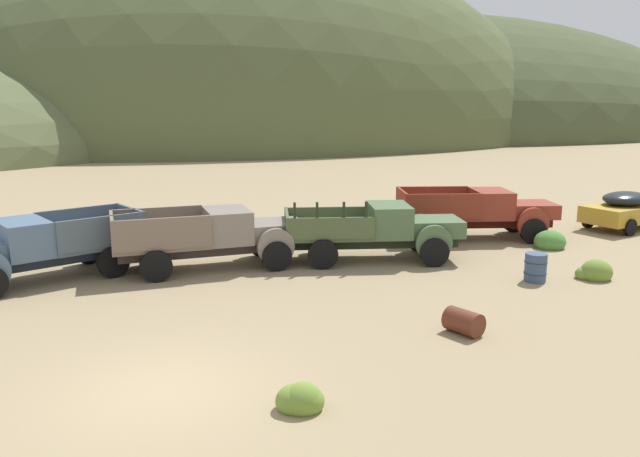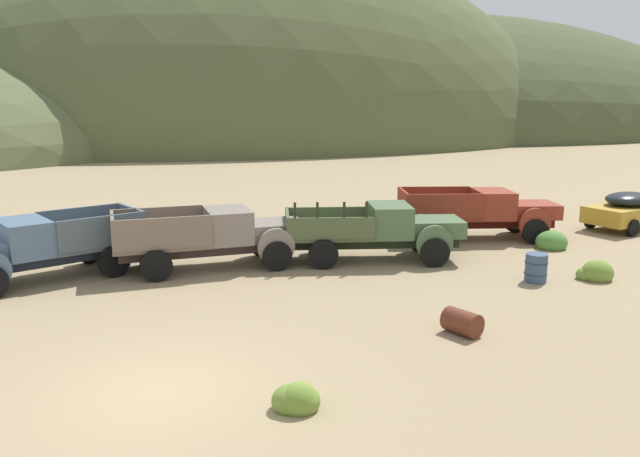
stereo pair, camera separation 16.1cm
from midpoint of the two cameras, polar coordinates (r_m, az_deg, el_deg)
name	(u,v)px [view 2 (the right image)]	position (r m, az deg, el deg)	size (l,w,h in m)	color
ground_plane	(157,391)	(12.49, -14.28, -14.15)	(300.00, 300.00, 0.00)	#998460
hill_center	(258,140)	(82.62, -5.61, 8.04)	(83.32, 53.94, 48.09)	#4C5633
hill_far_right	(435,130)	(107.43, 10.49, 8.76)	(101.54, 70.33, 36.45)	#424C2D
truck_chalk_blue	(31,249)	(20.41, -24.61, -1.67)	(5.99, 3.71, 1.91)	#262D39
truck_primer_gray	(223,236)	(20.41, -8.56, -0.69)	(6.16, 2.53, 1.91)	#3D322D
truck_weathered_green	(386,231)	(21.20, 6.27, -0.21)	(6.20, 3.70, 2.16)	#232B1B
truck_rust_red	(488,213)	(25.17, 15.22, 1.39)	(6.29, 3.84, 1.91)	#42140D
car_mustard	(633,209)	(29.32, 26.74, 1.58)	(4.70, 2.60, 1.57)	#B28928
oil_drum_tipped	(462,322)	(15.06, 13.10, -8.31)	(0.80, 0.98, 0.58)	#5B2819
oil_drum_by_truck	(536,268)	(19.76, 19.27, -3.40)	(0.68, 0.68, 0.86)	#384C6B
bush_front_left	(595,273)	(20.73, 23.93, -3.74)	(1.06, 0.91, 0.77)	olive
bush_back_edge	(223,239)	(23.96, -8.66, -0.96)	(0.80, 0.71, 0.54)	olive
bush_near_barrel	(297,401)	(11.44, -1.70, -15.37)	(0.86, 0.72, 0.65)	olive
bush_front_right	(551,242)	(24.40, 20.48, -1.18)	(1.18, 1.06, 0.84)	#4C8438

